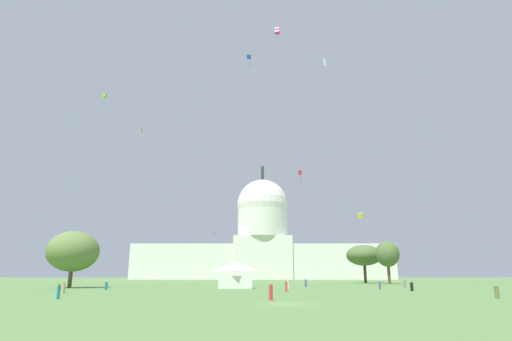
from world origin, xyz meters
name	(u,v)px	position (x,y,z in m)	size (l,w,h in m)	color
ground_plane	(285,304)	(0.00, 0.00, 0.00)	(800.00, 800.00, 0.00)	#567F42
capitol_building	(262,244)	(1.09, 198.09, 19.12)	(140.64, 28.63, 63.48)	silver
event_tent	(235,275)	(-6.46, 43.76, 2.45)	(6.67, 4.97, 4.88)	white
tree_east_near	(363,255)	(30.90, 94.66, 8.29)	(12.71, 12.44, 11.46)	#42301E
tree_east_mid	(387,254)	(34.60, 82.97, 8.15)	(7.29, 7.05, 11.82)	brown
tree_west_mid	(72,251)	(-38.57, 46.09, 6.95)	(12.12, 11.70, 10.88)	brown
person_teal_back_left	(58,292)	(-23.19, 7.79, 0.73)	(0.47, 0.47, 1.59)	#1E757A
person_denim_deep_crowd	(379,285)	(18.83, 37.39, 0.70)	(0.50, 0.50, 1.54)	#3D5684
person_tan_front_left	(63,288)	(-28.52, 20.87, 0.71)	(0.47, 0.47, 1.58)	tan
person_grey_near_tree_east	(404,284)	(25.78, 45.14, 0.74)	(0.58, 0.58, 1.63)	gray
person_olive_front_center	(496,292)	(23.09, 8.78, 0.67)	(0.60, 0.60, 1.49)	olive
person_teal_near_tent	(105,286)	(-28.03, 36.06, 0.66)	(0.64, 0.64, 1.49)	#1E757A
person_black_aisle_center	(411,287)	(21.60, 29.77, 0.68)	(0.64, 0.64, 1.52)	black
person_red_mid_center	(286,286)	(2.01, 28.03, 0.77)	(0.51, 0.51, 1.67)	red
person_denim_front_right	(305,283)	(7.87, 53.31, 0.78)	(0.50, 0.50, 1.71)	#3D5684
person_white_back_right	(288,285)	(2.91, 36.48, 0.74)	(0.42, 0.42, 1.60)	silver
person_red_lawn_far_left	(270,292)	(-1.11, 5.70, 0.79)	(0.50, 0.50, 1.72)	red
kite_yellow_low	(360,215)	(24.87, 71.72, 17.58)	(1.61, 1.62, 2.83)	yellow
kite_white_high	(324,62)	(12.81, 47.61, 48.69)	(0.67, 0.86, 1.49)	white
kite_black_low	(353,260)	(36.41, 132.54, 8.15)	(1.56, 1.39, 0.17)	black
kite_gold_high	(141,132)	(-39.64, 90.96, 47.36)	(0.41, 1.12, 4.45)	gold
kite_orange_mid	(228,224)	(-14.03, 134.76, 22.91)	(1.72, 1.67, 3.87)	orange
kite_blue_high	(248,58)	(-4.02, 40.43, 45.76)	(0.90, 0.47, 2.93)	blue
kite_cyan_high	(323,146)	(24.32, 121.00, 52.18)	(0.59, 1.10, 0.12)	#33BCDB
kite_magenta_high	(277,31)	(2.43, 50.05, 58.18)	(1.24, 1.30, 1.35)	#D1339E
kite_lime_high	(104,96)	(-35.70, 47.49, 40.51)	(0.92, 0.87, 3.65)	#8CD133
kite_violet_low	(213,234)	(-18.15, 115.45, 16.71)	(1.32, 1.21, 0.35)	purple
kite_red_mid	(300,173)	(7.02, 50.96, 24.03)	(0.87, 0.89, 3.18)	red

